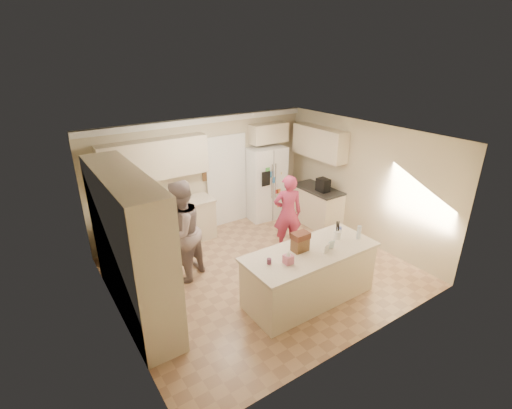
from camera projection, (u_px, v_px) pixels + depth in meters
floor at (262, 272)px, 7.11m from camera, size 5.20×4.60×0.02m
ceiling at (263, 137)px, 6.09m from camera, size 5.20×4.60×0.02m
wall_back at (204, 175)px, 8.37m from camera, size 5.20×0.02×2.60m
wall_front at (363, 268)px, 4.83m from camera, size 5.20×0.02×2.60m
wall_left at (112, 251)px, 5.26m from camera, size 0.02×4.60×2.60m
wall_right at (362, 182)px, 7.94m from camera, size 0.02×4.60×2.60m
crown_back at (202, 121)px, 7.85m from camera, size 5.20×0.08×0.12m
pantry_bank at (130, 247)px, 5.62m from camera, size 0.60×2.60×2.35m
back_base_cab at (164, 227)px, 7.88m from camera, size 2.20×0.60×0.88m
back_countertop at (162, 208)px, 7.69m from camera, size 2.24×0.63×0.04m
back_upper_cab at (155, 159)px, 7.40m from camera, size 2.20×0.35×0.80m
doorway_opening at (226, 182)px, 8.72m from camera, size 0.90×0.06×2.10m
doorway_casing at (227, 182)px, 8.70m from camera, size 1.02×0.03×2.22m
wall_frame_upper at (205, 165)px, 8.25m from camera, size 0.15×0.02×0.20m
wall_frame_lower at (206, 177)px, 8.36m from camera, size 0.15×0.02×0.20m
refrigerator at (265, 183)px, 9.11m from camera, size 0.95×0.77×1.80m
fridge_seam at (273, 187)px, 8.84m from camera, size 0.02×0.02×1.78m
fridge_dispenser at (266, 179)px, 8.62m from camera, size 0.22×0.03×0.35m
fridge_handle_l at (272, 181)px, 8.74m from camera, size 0.02×0.02×0.85m
fridge_handle_r at (275, 181)px, 8.80m from camera, size 0.02×0.02×0.85m
over_fridge_cab at (269, 133)px, 8.76m from camera, size 0.95×0.35×0.45m
right_base_cab at (317, 207)px, 8.88m from camera, size 0.60×1.20×0.88m
right_countertop at (318, 189)px, 8.70m from camera, size 0.63×1.24×0.04m
right_upper_cab at (319, 143)px, 8.51m from camera, size 0.35×1.50×0.70m
coffee_maker at (323, 185)px, 8.46m from camera, size 0.22×0.28×0.30m
island_base at (309, 276)px, 6.20m from camera, size 2.20×0.90×0.88m
island_top at (311, 252)px, 6.02m from camera, size 2.28×0.96×0.05m
utensil_crock at (338, 235)px, 6.35m from camera, size 0.13×0.13×0.15m
tissue_box at (288, 259)px, 5.62m from camera, size 0.13×0.13×0.14m
tissue_plume at (288, 253)px, 5.58m from camera, size 0.08×0.08×0.08m
dollhouse_body at (300, 245)px, 5.97m from camera, size 0.26×0.18×0.22m
dollhouse_roof at (301, 236)px, 5.90m from camera, size 0.28×0.20×0.10m
jam_jar at (269, 261)px, 5.62m from camera, size 0.07×0.07×0.09m
greeting_card_a at (327, 249)px, 5.90m from camera, size 0.12×0.06×0.16m
greeting_card_b at (331, 245)px, 6.02m from camera, size 0.12×0.05×0.16m
water_bottle at (359, 232)px, 6.33m from camera, size 0.07×0.07×0.24m
shaker_salt at (337, 230)px, 6.58m from camera, size 0.05×0.05×0.09m
shaker_pepper at (340, 229)px, 6.62m from camera, size 0.05×0.05×0.09m
teen_boy at (181, 232)px, 6.56m from camera, size 1.16×1.08×1.90m
teen_girl at (288, 213)px, 7.63m from camera, size 0.71×0.60×1.64m
fridge_magnets at (273, 187)px, 8.83m from camera, size 0.76×0.02×1.44m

